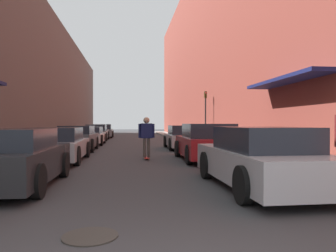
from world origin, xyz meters
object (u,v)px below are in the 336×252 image
Objects in this scene: parked_car_right_2 at (183,138)px; manhole_cover at (90,236)px; skateboarder at (146,133)px; parked_car_left_1 at (56,145)px; parked_car_left_4 at (97,133)px; parked_car_left_5 at (103,131)px; traffic_light at (205,111)px; parked_car_left_0 at (14,159)px; parked_car_right_1 at (207,143)px; parked_car_left_2 at (77,138)px; parked_car_left_3 at (89,136)px; parked_car_right_0 at (260,159)px.

parked_car_right_2 reaches higher than manhole_cover.
parked_car_left_1 is at bearing -173.67° from skateboarder.
parked_car_left_5 reaches higher than parked_car_left_4.
traffic_light reaches higher than manhole_cover.
parked_car_left_0 reaches higher than manhole_cover.
parked_car_right_1 is at bearing -13.73° from skateboarder.
parked_car_right_1 is (5.54, 4.73, 0.04)m from parked_car_left_0.
traffic_light is (4.56, 9.08, 1.26)m from skateboarder.
parked_car_left_2 is at bearing 89.56° from parked_car_left_1.
traffic_light is at bearing 30.13° from parked_car_left_2.
skateboarder is 2.38× the size of manhole_cover.
traffic_light is at bearing 72.09° from manhole_cover.
parked_car_left_2 is at bearing 99.18° from manhole_cover.
parked_car_left_2 is 13.41m from manhole_cover.
skateboarder is (3.33, -14.99, 0.38)m from parked_car_left_4.
parked_car_left_4 reaches higher than parked_car_left_3.
parked_car_left_5 is at bearing 99.14° from skateboarder.
traffic_light is at bearing 61.49° from parked_car_left_0.
manhole_cover is at bearing -97.80° from skateboarder.
manhole_cover is (-1.20, -8.73, -1.02)m from skateboarder.
skateboarder reaches higher than manhole_cover.
parked_car_left_1 is 7.87m from parked_car_right_2.
parked_car_left_4 is 23.83m from manhole_cover.
parked_car_left_4 reaches higher than parked_car_right_2.
traffic_light reaches higher than parked_car_left_3.
traffic_light is (5.76, 17.81, 2.27)m from manhole_cover.
parked_car_left_2 is 2.41× the size of skateboarder.
parked_car_left_5 is (0.14, 20.45, 0.03)m from parked_car_left_1.
parked_car_right_1 is (5.53, -20.64, 0.03)m from parked_car_left_5.
parked_car_left_0 is 4.05m from manhole_cover.
parked_car_left_5 is 2.49× the size of skateboarder.
skateboarder is (3.33, -4.49, 0.39)m from parked_car_left_2.
manhole_cover is (2.03, -28.81, -0.64)m from parked_car_left_5.
parked_car_left_0 is 5.43m from parked_car_right_0.
parked_car_left_5 reaches higher than parked_car_left_2.
parked_car_left_0 is at bearing -139.52° from parked_car_right_1.
parked_car_left_2 is at bearing 138.09° from parked_car_right_1.
parked_car_left_0 is 14.63m from parked_car_left_3.
parked_car_left_1 reaches higher than manhole_cover.
skateboarder reaches higher than parked_car_left_4.
parked_car_left_5 is (0.08, 10.74, 0.06)m from parked_car_left_3.
skateboarder is at bearing -77.48° from parked_car_left_4.
traffic_light reaches higher than parked_car_left_1.
parked_car_left_2 is 4.84m from parked_car_left_3.
parked_car_right_0 reaches higher than parked_car_right_2.
parked_car_left_0 reaches higher than parked_car_left_3.
parked_car_left_3 is at bearing 109.42° from parked_car_right_0.
parked_car_left_4 reaches higher than parked_car_left_0.
parked_car_left_5 is 16.02m from parked_car_right_2.
skateboarder is at bearing 58.50° from parked_car_left_0.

